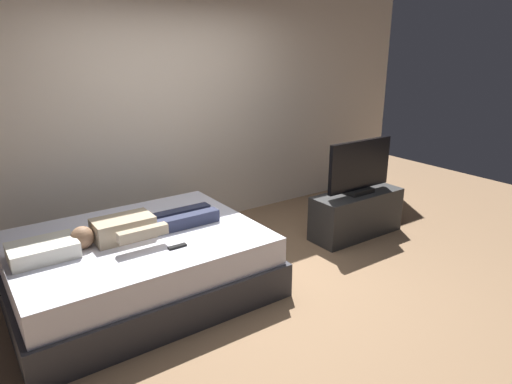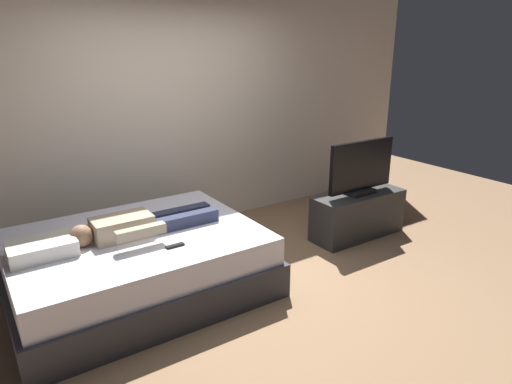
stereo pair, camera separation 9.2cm
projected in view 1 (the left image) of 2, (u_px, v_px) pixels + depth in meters
The scene contains 8 objects.
ground_plane at pixel (260, 291), 4.02m from camera, with size 10.00×10.00×0.00m, color #8C6B4C.
back_wall at pixel (196, 105), 5.21m from camera, with size 6.40×0.10×2.80m, color beige.
bed at pixel (139, 265), 3.93m from camera, with size 2.09×1.62×0.54m.
pillow at pixel (43, 250), 3.43m from camera, with size 0.48×0.34×0.12m, color silver.
person at pixel (139, 226), 3.82m from camera, with size 1.26×0.46×0.18m.
remote at pixel (177, 246), 3.61m from camera, with size 0.15×0.04×0.02m, color black.
tv_stand at pixel (356, 214), 5.13m from camera, with size 1.10×0.40×0.50m, color #2D2D2D.
tv at pixel (360, 168), 4.96m from camera, with size 0.88×0.20×0.59m.
Camera 1 is at (-2.06, -2.88, 2.09)m, focal length 32.05 mm.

